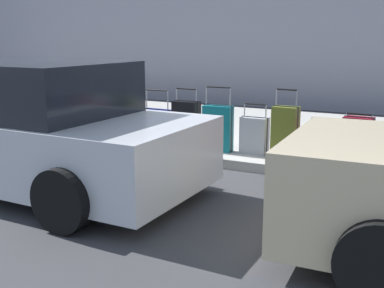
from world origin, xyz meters
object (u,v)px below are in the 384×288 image
object	(u,v)px
suitcase_black_7	(186,124)
bollard_post	(55,111)
suitcase_maroon_2	(357,142)
suitcase_silver_5	(254,135)
suitcase_navy_8	(157,126)
suitcase_maroon_9	(129,118)
suitcase_olive_4	(285,133)
suitcase_teal_6	(218,128)
fire_hydrant	(92,114)
suitcase_red_3	(321,141)
parked_car_silver_1	(31,129)

from	to	relation	value
suitcase_black_7	bollard_post	xyz separation A→B (m)	(2.57, 0.14, 0.04)
suitcase_maroon_2	suitcase_silver_5	size ratio (longest dim) A/B	0.97
suitcase_navy_8	suitcase_maroon_9	size ratio (longest dim) A/B	1.11
suitcase_olive_4	suitcase_teal_6	xyz separation A→B (m)	(1.06, -0.04, -0.03)
suitcase_navy_8	fire_hydrant	size ratio (longest dim) A/B	1.18
suitcase_red_3	suitcase_navy_8	distance (m)	2.66
bollard_post	suitcase_navy_8	bearing A→B (deg)	-174.22
suitcase_teal_6	suitcase_silver_5	bearing A→B (deg)	-169.31
suitcase_teal_6	suitcase_black_7	size ratio (longest dim) A/B	1.06
suitcase_olive_4	suitcase_black_7	size ratio (longest dim) A/B	1.08
suitcase_red_3	suitcase_black_7	size ratio (longest dim) A/B	0.66
suitcase_teal_6	suitcase_black_7	distance (m)	0.56
suitcase_silver_5	suitcase_maroon_9	size ratio (longest dim) A/B	0.95
suitcase_black_7	suitcase_silver_5	bearing A→B (deg)	-176.16
suitcase_maroon_9	parked_car_silver_1	xyz separation A→B (m)	(-0.16, 2.35, 0.22)
suitcase_red_3	suitcase_navy_8	xyz separation A→B (m)	(2.66, -0.01, -0.00)
suitcase_silver_5	fire_hydrant	xyz separation A→B (m)	(2.97, 0.07, 0.12)
suitcase_navy_8	fire_hydrant	xyz separation A→B (m)	(1.30, 0.05, 0.11)
suitcase_navy_8	suitcase_teal_6	bearing A→B (deg)	175.46
suitcase_navy_8	bollard_post	size ratio (longest dim) A/B	1.08
suitcase_maroon_2	suitcase_teal_6	bearing A→B (deg)	-0.22
suitcase_teal_6	suitcase_maroon_9	size ratio (longest dim) A/B	1.25
suitcase_red_3	suitcase_teal_6	xyz separation A→B (m)	(1.54, 0.08, 0.07)
suitcase_silver_5	suitcase_black_7	xyz separation A→B (m)	(1.11, 0.07, 0.09)
suitcase_red_3	suitcase_black_7	bearing A→B (deg)	1.34
suitcase_teal_6	bollard_post	size ratio (longest dim) A/B	1.21
suitcase_black_7	bollard_post	size ratio (longest dim) A/B	1.15
suitcase_silver_5	fire_hydrant	bearing A→B (deg)	1.31
suitcase_olive_4	suitcase_black_7	world-z (taller)	suitcase_olive_4
suitcase_silver_5	bollard_post	world-z (taller)	bollard_post
suitcase_red_3	suitcase_silver_5	xyz separation A→B (m)	(0.99, -0.03, -0.01)
suitcase_olive_4	suitcase_silver_5	bearing A→B (deg)	-15.73
suitcase_silver_5	suitcase_olive_4	bearing A→B (deg)	164.27
suitcase_red_3	suitcase_silver_5	bearing A→B (deg)	-1.48
suitcase_silver_5	parked_car_silver_1	size ratio (longest dim) A/B	0.17
suitcase_navy_8	parked_car_silver_1	size ratio (longest dim) A/B	0.20
suitcase_silver_5	parked_car_silver_1	distance (m)	3.16
parked_car_silver_1	suitcase_maroon_2	bearing A→B (deg)	-147.31
suitcase_red_3	suitcase_navy_8	size ratio (longest dim) A/B	0.70
suitcase_olive_4	parked_car_silver_1	size ratio (longest dim) A/B	0.23
suitcase_red_3	suitcase_silver_5	size ratio (longest dim) A/B	0.82
suitcase_teal_6	bollard_post	xyz separation A→B (m)	(3.13, 0.11, 0.06)
suitcase_olive_4	fire_hydrant	distance (m)	3.48
suitcase_olive_4	suitcase_silver_5	distance (m)	0.53
suitcase_olive_4	fire_hydrant	xyz separation A→B (m)	(3.48, -0.07, 0.01)
suitcase_olive_4	suitcase_maroon_9	xyz separation A→B (m)	(2.72, -0.11, -0.01)
suitcase_maroon_2	suitcase_silver_5	world-z (taller)	suitcase_silver_5
parked_car_silver_1	suitcase_maroon_9	bearing A→B (deg)	-86.12
suitcase_teal_6	suitcase_navy_8	bearing A→B (deg)	-4.54
suitcase_teal_6	fire_hydrant	world-z (taller)	suitcase_teal_6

